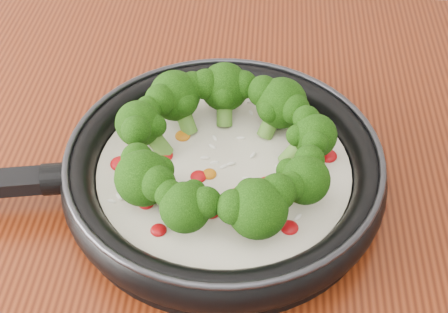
{
  "coord_description": "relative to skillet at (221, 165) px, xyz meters",
  "views": [
    {
      "loc": [
        -0.1,
        0.62,
        1.4
      ],
      "look_at": [
        -0.14,
        1.08,
        0.95
      ],
      "focal_mm": 50.61,
      "sensor_mm": 36.0,
      "label": 1
    }
  ],
  "objects": [
    {
      "name": "skillet",
      "position": [
        0.0,
        0.0,
        0.0
      ],
      "size": [
        0.55,
        0.39,
        0.1
      ],
      "color": "black",
      "rests_on": "counter"
    }
  ]
}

